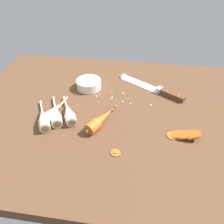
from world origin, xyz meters
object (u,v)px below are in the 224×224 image
object	(u,v)px
carrot_slice_stack	(184,135)
parsnip_front	(56,114)
whole_carrot	(100,120)
parsnip_mid_right	(43,119)
parsnip_mid_left	(69,113)
chefs_knife	(148,86)
parsnip_back	(52,113)
prep_bowl	(89,84)
carrot_slice_stray_near	(116,152)

from	to	relation	value
carrot_slice_stack	parsnip_front	bearing A→B (deg)	175.92
whole_carrot	parsnip_front	bearing A→B (deg)	176.26
whole_carrot	parsnip_mid_right	distance (cm)	21.11
parsnip_mid_left	carrot_slice_stack	xyz separation A→B (cm)	(42.60, -4.64, -0.78)
chefs_knife	parsnip_back	xyz separation A→B (cm)	(-35.76, -27.06, 1.33)
chefs_knife	parsnip_back	size ratio (longest dim) A/B	1.68
parsnip_front	parsnip_back	world-z (taller)	same
parsnip_front	parsnip_mid_right	bearing A→B (deg)	-139.00
parsnip_back	carrot_slice_stack	bearing A→B (deg)	-4.20
parsnip_mid_left	whole_carrot	bearing A→B (deg)	-10.81
parsnip_mid_right	parsnip_back	bearing A→B (deg)	59.98
parsnip_back	chefs_knife	bearing A→B (deg)	37.12
parsnip_mid_left	prep_bowl	world-z (taller)	same
parsnip_mid_left	prep_bowl	size ratio (longest dim) A/B	1.61
parsnip_front	parsnip_back	distance (cm)	1.71
parsnip_mid_left	parsnip_back	size ratio (longest dim) A/B	0.95
chefs_knife	parsnip_mid_left	bearing A→B (deg)	-138.36
carrot_slice_stray_near	prep_bowl	bearing A→B (deg)	115.17
carrot_slice_stray_near	whole_carrot	bearing A→B (deg)	120.16
prep_bowl	whole_carrot	bearing A→B (deg)	-67.74
parsnip_mid_left	parsnip_back	distance (cm)	6.57
parsnip_mid_left	prep_bowl	bearing A→B (deg)	82.72
parsnip_mid_left	prep_bowl	xyz separation A→B (cm)	(2.75, 21.54, 0.17)
whole_carrot	carrot_slice_stray_near	xyz separation A→B (cm)	(7.57, -13.02, -1.74)
parsnip_mid_left	carrot_slice_stray_near	distance (cm)	25.40
parsnip_front	prep_bowl	xyz separation A→B (cm)	(7.55, 22.81, 0.17)
parsnip_front	parsnip_back	bearing A→B (deg)	172.50
chefs_knife	carrot_slice_stack	xyz separation A→B (cm)	(13.33, -30.67, 0.55)
parsnip_back	prep_bowl	size ratio (longest dim) A/B	1.70
chefs_knife	carrot_slice_stack	distance (cm)	33.45
chefs_knife	parsnip_front	size ratio (longest dim) A/B	1.70
carrot_slice_stray_near	parsnip_mid_right	bearing A→B (deg)	159.01
carrot_slice_stack	carrot_slice_stray_near	world-z (taller)	carrot_slice_stack
parsnip_front	carrot_slice_stray_near	size ratio (longest dim) A/B	5.69
whole_carrot	parsnip_front	xyz separation A→B (cm)	(-17.34, 1.13, -0.12)
prep_bowl	parsnip_back	bearing A→B (deg)	-112.26
whole_carrot	carrot_slice_stack	distance (cm)	30.15
chefs_knife	parsnip_front	world-z (taller)	parsnip_front
carrot_slice_stack	whole_carrot	bearing A→B (deg)	175.72
chefs_knife	carrot_slice_stack	size ratio (longest dim) A/B	2.76
parsnip_front	parsnip_mid_left	bearing A→B (deg)	14.75
parsnip_back	carrot_slice_stack	distance (cm)	49.23
parsnip_front	prep_bowl	bearing A→B (deg)	71.69
parsnip_mid_right	prep_bowl	xyz separation A→B (cm)	(11.21, 26.00, 0.17)
whole_carrot	carrot_slice_stack	size ratio (longest dim) A/B	1.46
parsnip_mid_left	parsnip_mid_right	bearing A→B (deg)	-152.26
carrot_slice_stray_near	parsnip_mid_left	bearing A→B (deg)	142.53
whole_carrot	parsnip_mid_right	xyz separation A→B (cm)	(-21.01, -2.06, -0.12)
parsnip_back	carrot_slice_stray_near	bearing A→B (deg)	-28.38
parsnip_mid_right	whole_carrot	bearing A→B (deg)	5.59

